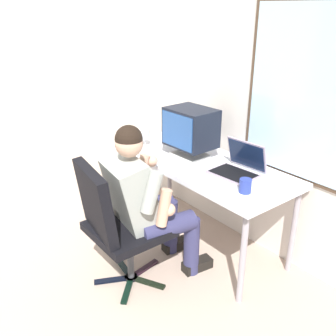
{
  "coord_description": "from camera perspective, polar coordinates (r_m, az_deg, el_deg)",
  "views": [
    {
      "loc": [
        2.06,
        0.37,
        1.92
      ],
      "look_at": [
        0.01,
        1.97,
        0.81
      ],
      "focal_mm": 40.74,
      "sensor_mm": 36.0,
      "label": 1
    }
  ],
  "objects": [
    {
      "name": "wall_rear",
      "position": [
        3.17,
        11.79,
        13.21
      ],
      "size": [
        5.63,
        0.08,
        2.81
      ],
      "color": "silver",
      "rests_on": "ground"
    },
    {
      "name": "desk",
      "position": [
        3.14,
        4.74,
        0.03
      ],
      "size": [
        1.64,
        0.69,
        0.76
      ],
      "color": "#978E96",
      "rests_on": "ground"
    },
    {
      "name": "office_chair",
      "position": [
        2.7,
        -8.08,
        -7.7
      ],
      "size": [
        0.54,
        0.6,
        0.97
      ],
      "color": "black",
      "rests_on": "ground"
    },
    {
      "name": "person_seated",
      "position": [
        2.75,
        -3.14,
        -4.78
      ],
      "size": [
        0.56,
        0.8,
        1.21
      ],
      "color": "#2F2E53",
      "rests_on": "ground"
    },
    {
      "name": "crt_monitor",
      "position": [
        3.14,
        3.4,
        5.94
      ],
      "size": [
        0.4,
        0.32,
        0.41
      ],
      "color": "beige",
      "rests_on": "desk"
    },
    {
      "name": "laptop",
      "position": [
        2.92,
        10.63,
        0.44
      ],
      "size": [
        0.36,
        0.34,
        0.24
      ],
      "color": "gray",
      "rests_on": "desk"
    },
    {
      "name": "wine_glass",
      "position": [
        3.42,
        -3.44,
        5.03
      ],
      "size": [
        0.08,
        0.08,
        0.16
      ],
      "color": "silver",
      "rests_on": "desk"
    },
    {
      "name": "desk_speaker",
      "position": [
        3.58,
        0.34,
        5.38
      ],
      "size": [
        0.09,
        0.08,
        0.16
      ],
      "color": "black",
      "rests_on": "desk"
    },
    {
      "name": "coffee_mug",
      "position": [
        2.62,
        11.5,
        -2.64
      ],
      "size": [
        0.08,
        0.08,
        0.1
      ],
      "color": "navy",
      "rests_on": "desk"
    }
  ]
}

